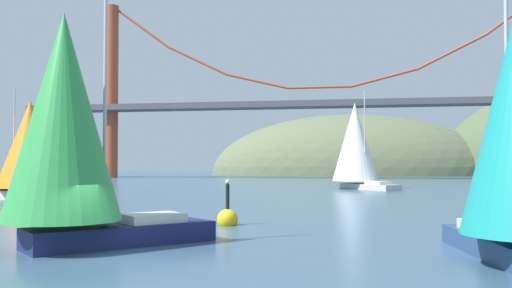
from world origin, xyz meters
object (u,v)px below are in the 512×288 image
at_px(sailboat_green_sail, 69,127).
at_px(sailboat_orange_sail, 28,146).
at_px(channel_buoy, 228,218).
at_px(sailboat_white_mainsail, 356,144).

xyz_separation_m(sailboat_green_sail, sailboat_orange_sail, (-17.97, 25.67, 0.06)).
xyz_separation_m(sailboat_green_sail, channel_buoy, (3.92, 9.35, -4.27)).
bearing_deg(sailboat_green_sail, channel_buoy, 67.27).
bearing_deg(sailboat_white_mainsail, sailboat_orange_sail, -136.92).
relative_size(sailboat_white_mainsail, sailboat_orange_sail, 1.23).
bearing_deg(sailboat_orange_sail, sailboat_green_sail, -55.01).
relative_size(sailboat_orange_sail, channel_buoy, 3.71).
height_order(sailboat_green_sail, channel_buoy, sailboat_green_sail).
xyz_separation_m(sailboat_green_sail, sailboat_white_mainsail, (9.95, 51.78, 0.91)).
relative_size(sailboat_green_sail, channel_buoy, 3.87).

